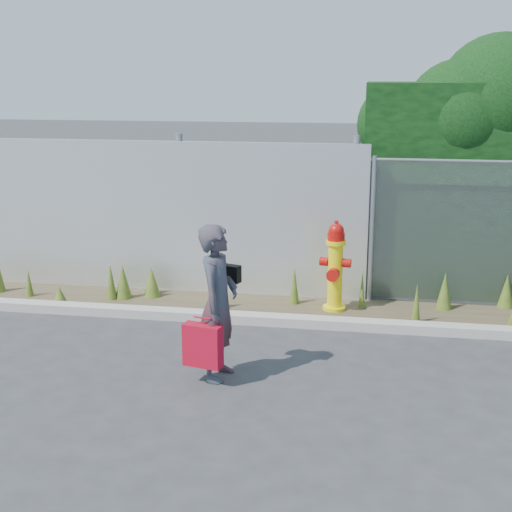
% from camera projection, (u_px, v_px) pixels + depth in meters
% --- Properties ---
extents(ground, '(80.00, 80.00, 0.00)m').
position_uv_depth(ground, '(262.00, 383.00, 7.40)').
color(ground, '#353437').
rests_on(ground, ground).
extents(curb, '(16.00, 0.22, 0.12)m').
position_uv_depth(curb, '(284.00, 320.00, 9.10)').
color(curb, '#A6A096').
rests_on(curb, ground).
extents(weed_strip, '(16.00, 1.32, 0.55)m').
position_uv_depth(weed_strip, '(343.00, 301.00, 9.59)').
color(weed_strip, '#473B28').
rests_on(weed_strip, ground).
extents(corrugated_fence, '(8.50, 0.21, 2.30)m').
position_uv_depth(corrugated_fence, '(78.00, 214.00, 10.52)').
color(corrugated_fence, silver).
rests_on(corrugated_fence, ground).
extents(fire_hydrant, '(0.42, 0.37, 1.25)m').
position_uv_depth(fire_hydrant, '(335.00, 268.00, 9.50)').
color(fire_hydrant, yellow).
rests_on(fire_hydrant, ground).
extents(woman, '(0.47, 0.65, 1.65)m').
position_uv_depth(woman, '(218.00, 303.00, 7.36)').
color(woman, '#0F5562').
rests_on(woman, ground).
extents(red_tote_bag, '(0.40, 0.15, 0.53)m').
position_uv_depth(red_tote_bag, '(203.00, 345.00, 7.28)').
color(red_tote_bag, '#AB092E').
extents(black_shoulder_bag, '(0.25, 0.10, 0.18)m').
position_uv_depth(black_shoulder_bag, '(229.00, 273.00, 7.52)').
color(black_shoulder_bag, black).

